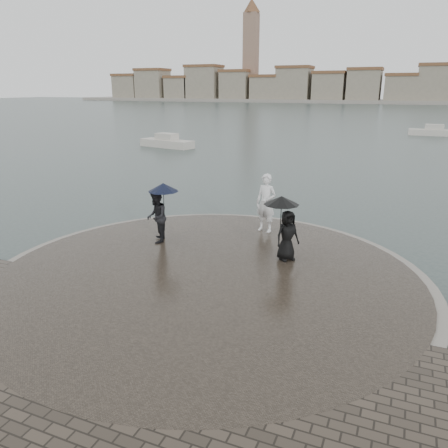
% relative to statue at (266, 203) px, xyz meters
% --- Properties ---
extents(ground, '(400.00, 400.00, 0.00)m').
position_rel_statue_xyz_m(ground, '(-0.37, -7.81, -1.42)').
color(ground, '#2B3835').
rests_on(ground, ground).
extents(kerb_ring, '(12.50, 12.50, 0.32)m').
position_rel_statue_xyz_m(kerb_ring, '(-0.37, -4.31, -1.26)').
color(kerb_ring, gray).
rests_on(kerb_ring, ground).
extents(quay_tip, '(11.90, 11.90, 0.36)m').
position_rel_statue_xyz_m(quay_tip, '(-0.37, -4.31, -1.24)').
color(quay_tip, '#2D261E').
rests_on(quay_tip, ground).
extents(statue, '(0.86, 0.66, 2.12)m').
position_rel_statue_xyz_m(statue, '(0.00, 0.00, 0.00)').
color(statue, white).
rests_on(statue, quay_tip).
extents(visitor_left, '(1.24, 1.14, 2.04)m').
position_rel_statue_xyz_m(visitor_left, '(-2.98, -2.52, 0.05)').
color(visitor_left, black).
rests_on(visitor_left, quay_tip).
extents(visitor_right, '(1.23, 1.09, 1.95)m').
position_rel_statue_xyz_m(visitor_right, '(1.36, -2.38, 0.08)').
color(visitor_right, black).
rests_on(visitor_right, quay_tip).
extents(far_skyline, '(260.00, 20.00, 37.00)m').
position_rel_statue_xyz_m(far_skyline, '(-6.67, 152.89, 4.19)').
color(far_skyline, gray).
rests_on(far_skyline, ground).
extents(boats, '(43.54, 23.47, 1.50)m').
position_rel_statue_xyz_m(boats, '(3.99, 32.25, -1.04)').
color(boats, beige).
rests_on(boats, ground).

